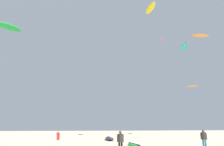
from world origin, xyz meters
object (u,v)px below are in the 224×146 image
at_px(person_foreground, 120,140).
at_px(kite_aloft_3, 200,36).
at_px(person_right, 204,138).
at_px(person_midground, 58,138).
at_px(kite_aloft_4, 184,47).
at_px(kite_aloft_0, 192,86).
at_px(kite_aloft_1, 8,27).
at_px(kite_aloft_2, 150,8).
at_px(kite_grounded_mid, 109,138).
at_px(kite_aloft_5, 162,40).
at_px(kite_grounded_near, 134,146).

distance_m(person_foreground, kite_aloft_3, 21.04).
height_order(person_right, kite_aloft_3, kite_aloft_3).
relative_size(person_midground, kite_aloft_4, 0.35).
bearing_deg(kite_aloft_0, kite_aloft_4, -131.01).
xyz_separation_m(person_foreground, kite_aloft_1, (-17.18, 16.66, 17.72)).
xyz_separation_m(person_midground, kite_aloft_2, (13.87, 11.52, 22.53)).
bearing_deg(person_foreground, kite_grounded_mid, -171.60).
relative_size(person_right, kite_aloft_5, 0.91).
distance_m(kite_aloft_3, kite_aloft_5, 21.20).
height_order(person_foreground, person_midground, person_foreground).
distance_m(kite_grounded_mid, kite_aloft_5, 30.80).
height_order(kite_aloft_0, kite_aloft_2, kite_aloft_2).
bearing_deg(person_right, kite_aloft_0, 12.05).
bearing_deg(kite_aloft_4, kite_grounded_mid, -154.60).
bearing_deg(person_midground, kite_aloft_1, -19.76).
distance_m(kite_aloft_1, kite_aloft_3, 31.73).
distance_m(person_midground, kite_aloft_3, 23.89).
xyz_separation_m(kite_grounded_mid, kite_aloft_5, (14.68, 15.07, 22.50)).
relative_size(person_right, kite_aloft_4, 0.38).
xyz_separation_m(person_right, kite_grounded_mid, (-7.80, 11.48, -0.79)).
relative_size(kite_grounded_mid, kite_aloft_5, 2.13).
relative_size(kite_aloft_3, kite_aloft_4, 0.58).
height_order(kite_aloft_0, kite_aloft_1, kite_aloft_1).
bearing_deg(person_midground, kite_aloft_0, -114.11).
relative_size(kite_aloft_1, kite_aloft_2, 1.00).
relative_size(kite_aloft_0, kite_aloft_5, 1.23).
bearing_deg(kite_aloft_1, kite_aloft_3, -14.73).
xyz_separation_m(person_midground, kite_aloft_5, (20.62, 24.13, 21.80)).
height_order(kite_aloft_1, kite_aloft_3, kite_aloft_1).
bearing_deg(person_right, kite_grounded_near, 110.36).
distance_m(person_midground, kite_grounded_mid, 10.86).
bearing_deg(kite_aloft_0, kite_grounded_mid, -150.56).
height_order(person_foreground, kite_grounded_mid, person_foreground).
xyz_separation_m(kite_grounded_mid, kite_aloft_0, (19.21, 10.84, 10.06)).
relative_size(person_foreground, kite_aloft_1, 0.42).
distance_m(person_right, kite_grounded_mid, 13.90).
relative_size(kite_aloft_1, kite_aloft_5, 2.11).
xyz_separation_m(kite_grounded_near, kite_aloft_5, (13.07, 24.44, 22.55)).
height_order(person_foreground, kite_aloft_5, kite_aloft_5).
xyz_separation_m(kite_aloft_2, kite_aloft_3, (5.02, -7.00, -8.63)).
distance_m(person_foreground, kite_aloft_5, 38.67).
relative_size(person_midground, person_right, 0.91).
xyz_separation_m(kite_grounded_near, kite_grounded_mid, (-1.61, 9.38, 0.05)).
bearing_deg(person_midground, kite_aloft_5, -102.98).
xyz_separation_m(kite_grounded_near, kite_aloft_4, (15.05, 17.29, 18.01)).
height_order(person_midground, kite_aloft_4, kite_aloft_4).
bearing_deg(kite_grounded_near, kite_grounded_mid, 99.74).
relative_size(person_foreground, kite_aloft_2, 0.42).
bearing_deg(kite_aloft_4, person_right, -114.55).
height_order(person_right, kite_aloft_4, kite_aloft_4).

